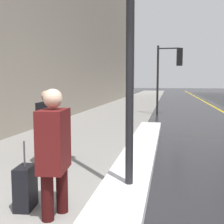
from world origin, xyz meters
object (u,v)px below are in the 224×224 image
traffic_light_near (171,65)px  rolling_suitcase (25,188)px  pedestrian_in_glasses (54,147)px  pedestrian_with_shoulder_bag (47,124)px

traffic_light_near → rolling_suitcase: size_ratio=3.81×
pedestrian_in_glasses → rolling_suitcase: bearing=-110.7°
pedestrian_with_shoulder_bag → rolling_suitcase: bearing=9.7°
traffic_light_near → pedestrian_with_shoulder_bag: (-2.57, -9.71, -1.75)m
pedestrian_in_glasses → pedestrian_with_shoulder_bag: (-1.06, 2.15, -0.05)m
pedestrian_with_shoulder_bag → rolling_suitcase: (0.59, -2.03, -0.56)m
pedestrian_in_glasses → rolling_suitcase: size_ratio=1.74×
traffic_light_near → pedestrian_in_glasses: 12.07m
pedestrian_in_glasses → pedestrian_with_shoulder_bag: size_ratio=1.06×
traffic_light_near → pedestrian_in_glasses: bearing=-98.9°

